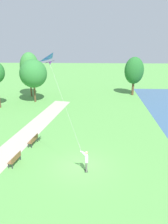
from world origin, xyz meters
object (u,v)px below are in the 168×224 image
Objects in this scene: flying_kite at (53,60)px; park_bench_far_walkway at (33,140)px; park_bench_near_walkway at (15,159)px; tree_lakeside_far at (33,74)px; tree_treeline_right at (134,71)px; tree_treeline_center at (29,67)px; person_kite_flyer at (86,160)px.

park_bench_far_walkway is at bearing 123.05° from flying_kite.
flying_kite reaches higher than park_bench_near_walkway.
flying_kite is at bearing -17.64° from park_bench_near_walkway.
park_bench_near_walkway is 17.72m from tree_lakeside_far.
tree_lakeside_far is 16.04m from tree_treeline_right.
tree_treeline_center is at bearing 109.03° from flying_kite.
person_kite_flyer is 5.90m from park_bench_near_walkway.
tree_treeline_center is 1.13× the size of tree_treeline_right.
tree_treeline_center is 3.31m from tree_lakeside_far.
flying_kite is at bearing -71.74° from tree_lakeside_far.
person_kite_flyer is 23.32m from tree_treeline_center.
park_bench_far_walkway is (0.68, 3.43, 0.00)m from park_bench_near_walkway.
flying_kite is 19.75m from tree_lakeside_far.
tree_treeline_right reaches higher than park_bench_far_walkway.
person_kite_flyer is at bearing -65.66° from tree_treeline_center.
tree_lakeside_far is at bearing 114.47° from person_kite_flyer.
tree_lakeside_far is at bearing 102.53° from park_bench_far_walkway.
park_bench_far_walkway is 0.24× the size of tree_lakeside_far.
tree_lakeside_far is (-3.05, 13.71, 3.80)m from park_bench_far_walkway.
tree_treeline_center reaches higher than park_bench_near_walkway.
tree_lakeside_far reaches higher than person_kite_flyer.
person_kite_flyer is at bearing -39.72° from park_bench_far_walkway.
tree_treeline_right is (7.26, 22.35, 3.04)m from person_kite_flyer.
tree_treeline_center is at bearing 104.61° from park_bench_far_walkway.
tree_treeline_center is at bearing 114.34° from person_kite_flyer.
tree_treeline_center is (-7.34, 21.30, -3.70)m from flying_kite.
flying_kite is at bearing -170.98° from person_kite_flyer.
flying_kite is 1.15× the size of tree_treeline_right.
tree_lakeside_far reaches higher than tree_treeline_right.
tree_lakeside_far is (1.30, -2.99, -0.57)m from tree_treeline_center.
park_bench_near_walkway and park_bench_far_walkway have the same top height.
flying_kite is 24.96m from tree_treeline_right.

